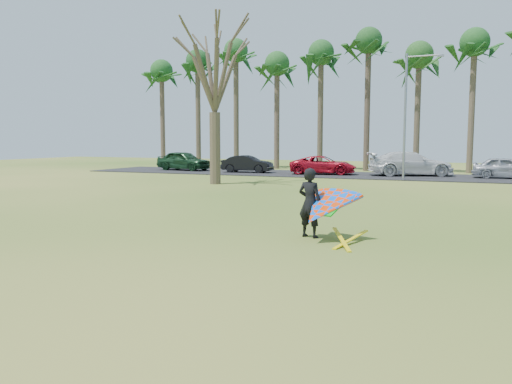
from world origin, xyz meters
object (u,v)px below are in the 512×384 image
at_px(bare_tree_left, 214,65).
at_px(streetlight, 408,110).
at_px(car_3, 411,164).
at_px(car_1, 247,164).
at_px(car_0, 184,161).
at_px(kite_flyer, 322,207).
at_px(car_4, 506,168).
at_px(car_2, 323,165).

xyz_separation_m(bare_tree_left, streetlight, (10.16, 7.00, -2.45)).
bearing_deg(car_3, car_1, 76.23).
bearing_deg(car_0, kite_flyer, -135.36).
bearing_deg(streetlight, car_1, 168.27).
xyz_separation_m(bare_tree_left, car_4, (16.19, 10.48, -6.15)).
xyz_separation_m(car_2, car_4, (12.25, 0.69, 0.03)).
xyz_separation_m(streetlight, car_4, (6.03, 3.48, -3.69)).
relative_size(streetlight, car_1, 1.99).
xyz_separation_m(car_2, car_3, (6.14, 0.95, 0.18)).
xyz_separation_m(car_0, car_4, (24.32, 0.41, -0.10)).
distance_m(bare_tree_left, car_2, 12.24).
relative_size(streetlight, car_3, 1.36).
xyz_separation_m(bare_tree_left, kite_flyer, (10.17, -13.75, -6.06)).
height_order(car_3, kite_flyer, kite_flyer).
bearing_deg(car_0, car_4, -81.92).
bearing_deg(bare_tree_left, streetlight, 34.57).
distance_m(bare_tree_left, car_4, 20.25).
relative_size(streetlight, car_0, 1.69).
bearing_deg(car_1, car_2, -91.01).
relative_size(bare_tree_left, kite_flyer, 4.06).
height_order(car_1, kite_flyer, kite_flyer).
height_order(car_1, car_2, car_2).
height_order(car_4, kite_flyer, kite_flyer).
bearing_deg(car_3, kite_flyer, 160.75).
height_order(bare_tree_left, car_4, bare_tree_left).
bearing_deg(car_3, car_2, 79.36).
bearing_deg(streetlight, car_4, 30.01).
bearing_deg(car_2, kite_flyer, -173.29).
relative_size(bare_tree_left, car_4, 2.33).
distance_m(streetlight, car_2, 7.77).
bearing_deg(car_0, car_1, -87.94).
xyz_separation_m(car_1, car_3, (12.16, 1.21, 0.19)).
relative_size(car_2, car_3, 0.83).
bearing_deg(bare_tree_left, car_1, 102.27).
bearing_deg(car_1, car_4, -90.50).
bearing_deg(kite_flyer, car_3, 90.20).
relative_size(car_4, kite_flyer, 1.74).
xyz_separation_m(streetlight, car_0, (-18.29, 3.08, -3.60)).
bearing_deg(car_0, car_3, -80.77).
bearing_deg(car_3, streetlight, 161.67).
bearing_deg(car_0, streetlight, -92.43).
bearing_deg(car_0, car_2, -84.21).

